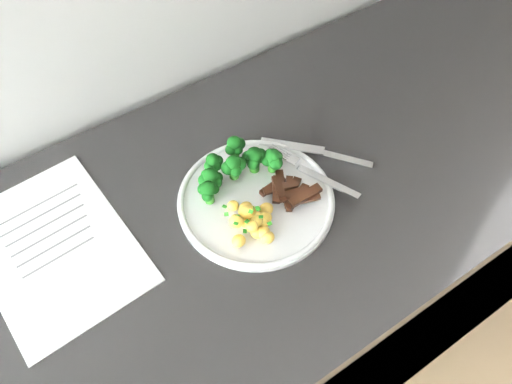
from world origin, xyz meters
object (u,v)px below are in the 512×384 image
Objects in this scene: recipe_paper at (55,247)px; plate at (256,200)px; broccoli at (236,165)px; counter at (228,327)px; potatoes at (252,221)px; beef_strips at (289,191)px; knife at (330,156)px; fork at (315,174)px.

plate is at bearing -18.62° from recipe_paper.
counter is at bearing -144.42° from broccoli.
broccoli is 1.57× the size of potatoes.
beef_strips is 0.12m from knife.
broccoli is 0.14m from fork.
potatoes is 0.09m from beef_strips.
potatoes is (0.05, -0.04, 0.49)m from counter.
beef_strips is (0.05, -0.02, 0.01)m from plate.
potatoes reaches higher than fork.
plate reaches higher than counter.
plate is at bearing -178.53° from knife.
plate is (0.08, -0.00, 0.47)m from counter.
beef_strips reaches higher than plate.
recipe_paper is at bearing 161.38° from plate.
plate is 2.59× the size of potatoes.
recipe_paper is 3.33× the size of beef_strips.
recipe_paper is 0.34m from plate.
knife is (0.20, 0.04, -0.02)m from potatoes.
broccoli is at bearing -8.95° from recipe_paper.
counter is 0.52m from fork.
counter is 0.48m from plate.
recipe_paper is at bearing 167.98° from knife.
fork reaches higher than counter.
plate is 0.06m from potatoes.
knife is (0.05, 0.02, -0.01)m from fork.
plate is at bearing 170.83° from fork.
beef_strips reaches higher than fork.
broccoli is at bearing 123.43° from beef_strips.
broccoli reaches higher than plate.
recipe_paper is 0.32m from potatoes.
counter is 7.52× the size of recipe_paper.
potatoes reaches higher than plate.
broccoli is at bearing 92.89° from plate.
knife is at bearing 0.54° from counter.
fork is (0.11, -0.02, 0.01)m from plate.
recipe_paper is 0.49m from knife.
beef_strips is 0.58× the size of knife.
fork is 1.08× the size of knife.
beef_strips reaches higher than knife.
potatoes reaches higher than knife.
knife is (0.17, -0.05, -0.04)m from broccoli.
knife is at bearing -17.59° from broccoli.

